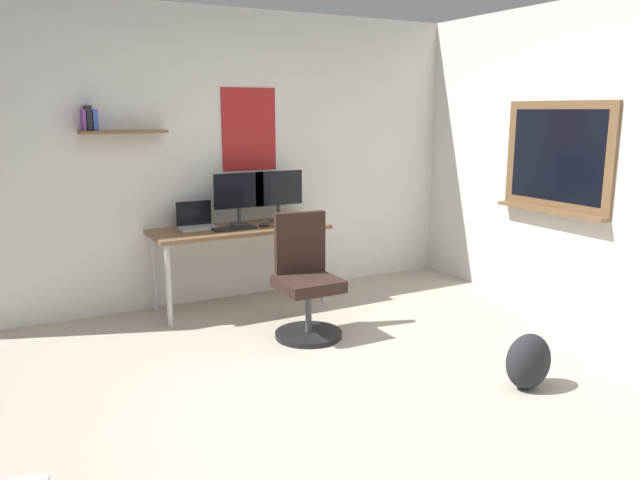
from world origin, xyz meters
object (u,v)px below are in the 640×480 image
laptop (196,222)px  keyboard (234,228)px  coffee_mug (309,216)px  monitor_primary (239,195)px  computer_mouse (264,225)px  desk (240,235)px  monitor_secondary (279,192)px  backpack (528,361)px  office_chair (306,284)px

laptop → keyboard: bearing=-38.9°
coffee_mug → keyboard: bearing=-176.1°
monitor_primary → computer_mouse: 0.35m
desk → keyboard: (-0.08, -0.07, 0.08)m
computer_mouse → monitor_secondary: bearing=37.6°
computer_mouse → backpack: bearing=-71.7°
computer_mouse → backpack: computer_mouse is taller
desk → laptop: laptop is taller
desk → computer_mouse: bearing=-19.9°
monitor_primary → laptop: bearing=172.8°
monitor_primary → computer_mouse: bearing=-45.5°
monitor_primary → coffee_mug: 0.68m
desk → office_chair: (0.19, -0.90, -0.24)m
coffee_mug → monitor_secondary: bearing=154.3°
monitor_secondary → keyboard: monitor_secondary is taller
monitor_secondary → backpack: bearing=-77.5°
coffee_mug → backpack: bearing=-82.6°
desk → laptop: bearing=157.5°
desk → backpack: desk is taller
monitor_secondary → computer_mouse: 0.37m
office_chair → monitor_secondary: monitor_secondary is taller
office_chair → coffee_mug: 1.06m
monitor_secondary → keyboard: 0.59m
laptop → monitor_primary: monitor_primary is taller
computer_mouse → coffee_mug: size_ratio=1.13×
monitor_primary → backpack: size_ratio=1.30×
office_chair → monitor_primary: 1.16m
monitor_primary → backpack: 2.81m
desk → computer_mouse: computer_mouse is taller
office_chair → laptop: size_ratio=3.06×
laptop → monitor_primary: bearing=-7.2°
computer_mouse → coffee_mug: 0.47m
computer_mouse → keyboard: bearing=180.0°
keyboard → monitor_secondary: bearing=18.6°
laptop → monitor_primary: 0.44m
desk → backpack: (0.98, -2.42, -0.47)m
computer_mouse → backpack: size_ratio=0.29×
monitor_primary → coffee_mug: size_ratio=5.04×
monitor_primary → monitor_secondary: size_ratio=1.00×
laptop → computer_mouse: (0.55, -0.22, -0.04)m
keyboard → computer_mouse: computer_mouse is taller
office_chair → monitor_primary: size_ratio=2.05×
office_chair → keyboard: size_ratio=2.57×
monitor_secondary → office_chair: bearing=-103.3°
monitor_secondary → backpack: monitor_secondary is taller
desk → monitor_primary: size_ratio=3.30×
monitor_primary → keyboard: monitor_primary is taller
laptop → backpack: 2.95m
office_chair → laptop: office_chair is taller
laptop → coffee_mug: laptop is taller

